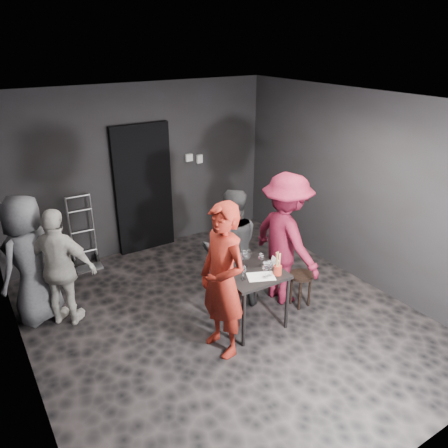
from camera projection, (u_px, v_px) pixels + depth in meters
floor at (224, 320)px, 5.57m from camera, size 4.50×5.00×0.02m
ceiling at (225, 102)px, 4.49m from camera, size 4.50×5.00×0.02m
wall_back at (141, 170)px, 6.97m from camera, size 4.50×0.04×2.70m
wall_front at (413, 340)px, 3.10m from camera, size 4.50×0.04×2.70m
wall_left at (14, 276)px, 3.92m from camera, size 0.04×5.00×2.70m
wall_right at (359, 189)px, 6.14m from camera, size 0.04×5.00×2.70m
doorway at (143, 189)px, 7.04m from camera, size 0.95×0.10×2.10m
wallbox_upper at (189, 158)px, 7.31m from camera, size 0.12×0.06×0.12m
wallbox_lower at (199, 159)px, 7.42m from camera, size 0.10×0.06×0.14m
hand_truck at (86, 254)px, 6.76m from camera, size 0.39×0.33×1.17m
tasting_table at (251, 278)px, 5.25m from camera, size 0.72×0.72×0.75m
stool at (301, 281)px, 5.74m from camera, size 0.31×0.31×0.47m
server_red at (223, 267)px, 4.64m from camera, size 0.59×0.83×2.14m
woman_black at (231, 244)px, 5.62m from camera, size 0.95×0.74×1.72m
man_maroon at (286, 228)px, 5.62m from camera, size 0.65×1.37×2.11m
bystander_cream at (61, 268)px, 5.24m from camera, size 0.96×0.91×1.54m
bystander_grey at (29, 254)px, 5.26m from camera, size 1.01×0.92×1.83m
tasting_mat at (261, 277)px, 5.08m from camera, size 0.37×0.32×0.00m
wine_glass_a at (243, 272)px, 4.99m from camera, size 0.09×0.09×0.19m
wine_glass_b at (233, 263)px, 5.18m from camera, size 0.09×0.09×0.20m
wine_glass_c at (245, 258)px, 5.28m from camera, size 0.11×0.11×0.22m
wine_glass_d at (266, 269)px, 5.02m from camera, size 0.11×0.11×0.22m
wine_glass_e at (270, 268)px, 5.06m from camera, size 0.11×0.11×0.21m
wine_glass_f at (261, 259)px, 5.29m from camera, size 0.07×0.07×0.18m
wine_bottle at (229, 267)px, 5.07m from camera, size 0.07×0.07×0.28m
breadstick_cup at (278, 264)px, 5.08m from camera, size 0.10×0.10×0.31m
reserved_card at (274, 262)px, 5.31m from camera, size 0.10×0.14×0.10m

